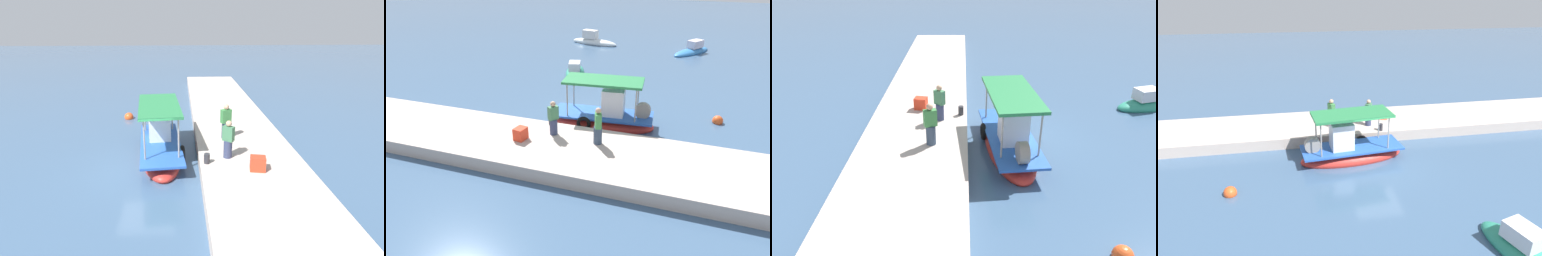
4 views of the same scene
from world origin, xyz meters
The scene contains 9 objects.
ground_plane centered at (0.00, 0.00, 0.00)m, with size 120.00×120.00×0.00m, color #3E5A7B.
dock_quay centered at (0.00, -4.48, 0.31)m, with size 36.00×4.30×0.62m, color #C0AFA3.
main_fishing_boat centered at (1.32, -0.62, 0.49)m, with size 5.52×2.32×2.88m.
fisherman_near_bollard centered at (1.86, -3.74, 1.39)m, with size 0.49×0.54×1.70m.
fisherman_by_crate centered at (-0.32, -3.52, 1.36)m, with size 0.50×0.52×1.62m.
mooring_bollard centered at (-0.85, -2.60, 0.83)m, with size 0.24×0.24×0.41m, color #2D2D33.
cargo_crate centered at (-1.53, -4.50, 0.90)m, with size 0.57×0.46×0.56m, color red.
marker_buoy centered at (6.99, 1.72, 0.11)m, with size 0.57×0.57×0.57m.
moored_boat_far centered at (-3.14, 7.33, 0.19)m, with size 2.33×4.15×1.30m.
Camera 4 is at (4.07, 14.41, 8.10)m, focal length 30.74 mm.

